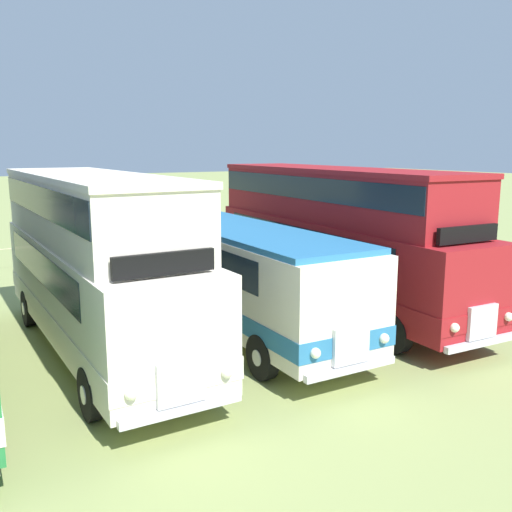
{
  "coord_description": "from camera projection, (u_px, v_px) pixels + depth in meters",
  "views": [
    {
      "loc": [
        -3.23,
        -13.92,
        5.1
      ],
      "look_at": [
        4.44,
        -0.2,
        2.1
      ],
      "focal_mm": 39.83,
      "sensor_mm": 36.0,
      "label": 1
    }
  ],
  "objects": [
    {
      "name": "rope_fence_line",
      "position": [
        31.0,
        253.0,
        24.31
      ],
      "size": [
        21.54,
        0.08,
        1.05
      ],
      "color": "#8C704C",
      "rests_on": "ground"
    },
    {
      "name": "ground_plane",
      "position": [
        100.0,
        352.0,
        14.44
      ],
      "size": [
        200.0,
        200.0,
        0.0
      ],
      "primitive_type": "plane",
      "color": "#8C9956"
    },
    {
      "name": "bus_fifth_in_row",
      "position": [
        335.0,
        231.0,
        18.13
      ],
      "size": [
        2.8,
        11.69,
        4.49
      ],
      "color": "maroon",
      "rests_on": "ground"
    },
    {
      "name": "bus_fourth_in_row",
      "position": [
        234.0,
        269.0,
        16.02
      ],
      "size": [
        2.68,
        10.43,
        2.99
      ],
      "color": "silver",
      "rests_on": "ground"
    },
    {
      "name": "bus_third_in_row",
      "position": [
        94.0,
        256.0,
        14.04
      ],
      "size": [
        2.83,
        10.45,
        4.49
      ],
      "color": "silver",
      "rests_on": "ground"
    }
  ]
}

